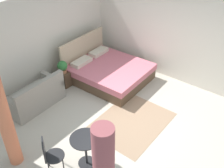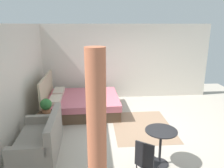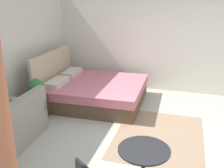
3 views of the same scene
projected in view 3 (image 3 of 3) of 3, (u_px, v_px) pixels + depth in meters
The scene contains 8 objects.
ground_plane at pixel (153, 139), 4.67m from camera, with size 8.34×9.16×0.02m, color #B2A899.
wall_right at pixel (170, 40), 6.66m from camera, with size 0.12×6.16×2.71m, color silver.
area_rug at pixel (159, 136), 4.74m from camera, with size 1.99×1.55×0.01m, color #93755B.
bed at pixel (93, 91), 6.20m from camera, with size 2.01×2.28×1.19m.
couch at pixel (5, 131), 4.34m from camera, with size 1.56×0.89×0.87m.
nightstand at pixel (40, 105), 5.52m from camera, with size 0.45×0.42×0.46m.
potted_plant at pixel (36, 87), 5.29m from camera, with size 0.30×0.30×0.38m.
balcony_table at pixel (143, 166), 3.08m from camera, with size 0.62×0.62×0.74m.
Camera 3 is at (-4.15, -0.45, 2.43)m, focal length 41.54 mm.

